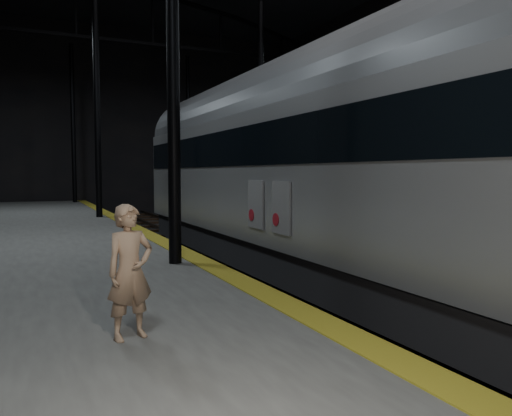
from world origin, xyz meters
TOP-DOWN VIEW (x-y plane):
  - ground at (0.00, 0.00)m, footprint 44.00×44.00m
  - platform_right at (7.50, 0.00)m, footprint 9.00×43.80m
  - tactile_strip at (-3.25, 0.00)m, footprint 0.50×43.80m
  - track at (0.00, 0.00)m, footprint 2.40×43.00m
  - train at (-0.00, -3.43)m, footprint 3.25×21.75m
  - woman at (-5.53, -8.40)m, footprint 0.63×0.51m

SIDE VIEW (x-z plane):
  - ground at x=0.00m, z-range 0.00..0.00m
  - track at x=0.00m, z-range -0.05..0.19m
  - platform_right at x=7.50m, z-range 0.00..1.00m
  - tactile_strip at x=-3.25m, z-range 1.00..1.01m
  - woman at x=-5.53m, z-range 1.00..2.52m
  - train at x=0.00m, z-range 0.34..6.15m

